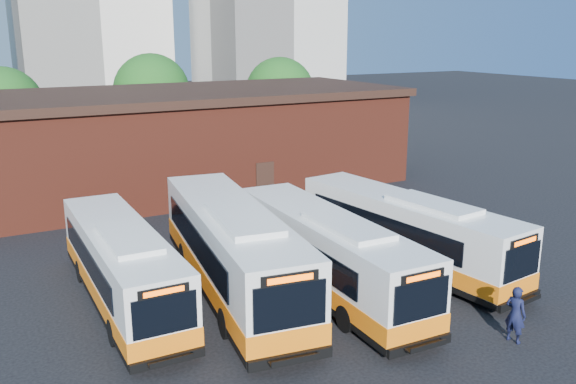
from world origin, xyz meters
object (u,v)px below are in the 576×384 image
bus_mideast (327,256)px  transit_worker (515,314)px  bus_west (122,268)px  bus_east (406,234)px  bus_midwest (232,253)px

bus_mideast → transit_worker: bus_mideast is taller
bus_west → bus_east: size_ratio=0.95×
bus_west → transit_worker: bearing=-40.2°
bus_mideast → bus_midwest: bearing=153.8°
bus_west → bus_mideast: size_ratio=0.95×
bus_east → transit_worker: (-1.25, -7.19, -0.49)m
bus_mideast → transit_worker: (3.31, -6.44, -0.50)m
bus_mideast → bus_east: bearing=10.9°
bus_mideast → bus_east: bus_mideast is taller
bus_west → transit_worker: size_ratio=5.85×
bus_mideast → transit_worker: size_ratio=6.14×
bus_east → transit_worker: bearing=-107.0°
bus_midwest → transit_worker: bearing=-43.2°
bus_midwest → bus_mideast: size_ratio=1.12×
bus_mideast → bus_east: size_ratio=1.00×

